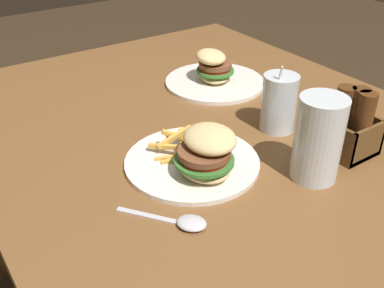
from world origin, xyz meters
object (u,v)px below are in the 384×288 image
object	(u,v)px
spoon	(187,222)
condiment_caddy	(352,127)
juice_glass	(279,105)
beer_glass	(318,140)
meal_plate_far	(214,74)
meal_plate_near	(199,157)

from	to	relation	value
spoon	condiment_caddy	xyz separation A→B (m)	(0.00, 0.40, 0.05)
juice_glass	condiment_caddy	distance (m)	0.17
spoon	beer_glass	bearing A→B (deg)	49.02
spoon	condiment_caddy	distance (m)	0.41
juice_glass	meal_plate_far	world-z (taller)	juice_glass
meal_plate_near	meal_plate_far	world-z (taller)	meal_plate_near
meal_plate_near	beer_glass	distance (m)	0.23
beer_glass	juice_glass	world-z (taller)	beer_glass
spoon	condiment_caddy	bearing A→B (deg)	52.98
condiment_caddy	meal_plate_far	bearing A→B (deg)	-177.55
beer_glass	condiment_caddy	bearing A→B (deg)	98.76
meal_plate_far	condiment_caddy	bearing A→B (deg)	2.45
juice_glass	meal_plate_far	distance (m)	0.29
spoon	meal_plate_far	size ratio (longest dim) A/B	0.53
meal_plate_near	meal_plate_far	size ratio (longest dim) A/B	0.99
meal_plate_near	juice_glass	world-z (taller)	juice_glass
meal_plate_near	condiment_caddy	size ratio (longest dim) A/B	1.90
meal_plate_far	condiment_caddy	distance (m)	0.44
beer_glass	condiment_caddy	xyz separation A→B (m)	(-0.02, 0.13, -0.02)
spoon	meal_plate_far	distance (m)	0.58
meal_plate_near	spoon	bearing A→B (deg)	-42.16
beer_glass	juice_glass	size ratio (longest dim) A/B	1.04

